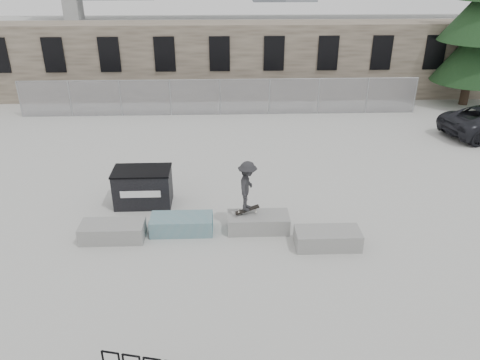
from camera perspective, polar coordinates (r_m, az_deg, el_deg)
name	(u,v)px	position (r m, az deg, el deg)	size (l,w,h in m)	color
ground	(220,234)	(15.27, -2.48, -6.62)	(120.00, 120.00, 0.00)	#B3B3AE
stone_wall	(220,61)	(29.72, -2.48, 14.35)	(36.00, 2.58, 4.50)	brown
chainlink_fence	(220,97)	(26.37, -2.45, 10.12)	(22.06, 0.06, 2.02)	gray
planter_far_left	(113,231)	(15.41, -15.27, -5.99)	(2.00, 0.90, 0.55)	gray
planter_center_left	(182,224)	(15.36, -7.11, -5.30)	(2.00, 0.90, 0.55)	teal
planter_center_right	(258,222)	(15.36, 2.24, -5.10)	(2.00, 0.90, 0.55)	gray
planter_offset	(328,238)	(14.78, 10.63, -6.94)	(2.00, 0.90, 0.55)	gray
dumpster	(143,187)	(17.09, -11.74, -0.82)	(2.05, 1.26, 1.34)	black
skateboarder	(247,186)	(14.80, 0.91, -0.76)	(0.83, 1.18, 1.81)	#262628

